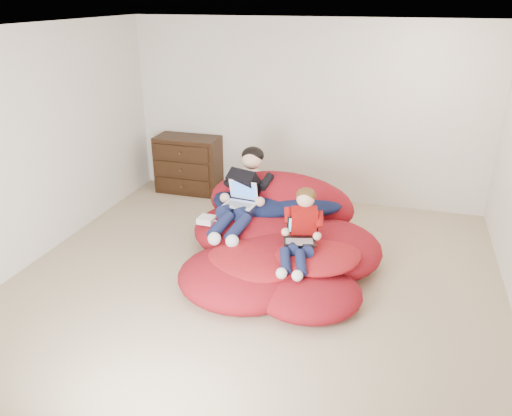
{
  "coord_description": "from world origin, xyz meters",
  "views": [
    {
      "loc": [
        1.3,
        -4.26,
        2.78
      ],
      "look_at": [
        -0.08,
        0.35,
        0.7
      ],
      "focal_mm": 35.0,
      "sensor_mm": 36.0,
      "label": 1
    }
  ],
  "objects_px": {
    "beanbag_pile": "(279,239)",
    "younger_boy": "(301,228)",
    "dresser": "(188,164)",
    "older_boy": "(244,190)",
    "laptop_white": "(241,198)",
    "laptop_black": "(301,234)"
  },
  "relations": [
    {
      "from": "beanbag_pile",
      "to": "younger_boy",
      "type": "xyz_separation_m",
      "value": [
        0.33,
        -0.38,
        0.36
      ]
    },
    {
      "from": "dresser",
      "to": "older_boy",
      "type": "relative_size",
      "value": 0.74
    },
    {
      "from": "dresser",
      "to": "laptop_white",
      "type": "xyz_separation_m",
      "value": [
        1.34,
        -1.55,
        0.22
      ]
    },
    {
      "from": "younger_boy",
      "to": "laptop_white",
      "type": "relative_size",
      "value": 2.3
    },
    {
      "from": "beanbag_pile",
      "to": "dresser",
      "type": "bearing_deg",
      "value": 137.08
    },
    {
      "from": "beanbag_pile",
      "to": "older_boy",
      "type": "height_order",
      "value": "older_boy"
    },
    {
      "from": "laptop_black",
      "to": "laptop_white",
      "type": "bearing_deg",
      "value": 146.54
    },
    {
      "from": "younger_boy",
      "to": "laptop_white",
      "type": "xyz_separation_m",
      "value": [
        -0.8,
        0.53,
        0.02
      ]
    },
    {
      "from": "dresser",
      "to": "older_boy",
      "type": "distance_m",
      "value": 1.99
    },
    {
      "from": "younger_boy",
      "to": "dresser",
      "type": "bearing_deg",
      "value": 135.95
    },
    {
      "from": "laptop_white",
      "to": "laptop_black",
      "type": "height_order",
      "value": "laptop_white"
    },
    {
      "from": "beanbag_pile",
      "to": "older_boy",
      "type": "distance_m",
      "value": 0.7
    },
    {
      "from": "laptop_white",
      "to": "beanbag_pile",
      "type": "bearing_deg",
      "value": -16.54
    },
    {
      "from": "older_boy",
      "to": "laptop_white",
      "type": "height_order",
      "value": "older_boy"
    },
    {
      "from": "older_boy",
      "to": "younger_boy",
      "type": "xyz_separation_m",
      "value": [
        0.8,
        -0.63,
        -0.08
      ]
    },
    {
      "from": "dresser",
      "to": "younger_boy",
      "type": "bearing_deg",
      "value": -44.05
    },
    {
      "from": "dresser",
      "to": "laptop_white",
      "type": "bearing_deg",
      "value": -49.11
    },
    {
      "from": "younger_boy",
      "to": "laptop_black",
      "type": "xyz_separation_m",
      "value": [
        0.0,
        -0.01,
        -0.07
      ]
    },
    {
      "from": "laptop_black",
      "to": "beanbag_pile",
      "type": "bearing_deg",
      "value": 129.93
    },
    {
      "from": "older_boy",
      "to": "laptop_white",
      "type": "xyz_separation_m",
      "value": [
        -0.0,
        -0.11,
        -0.06
      ]
    },
    {
      "from": "laptop_white",
      "to": "older_boy",
      "type": "bearing_deg",
      "value": 90.0
    },
    {
      "from": "dresser",
      "to": "laptop_white",
      "type": "distance_m",
      "value": 2.06
    }
  ]
}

